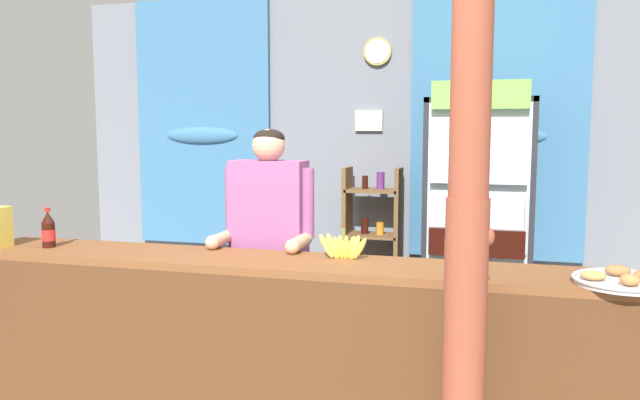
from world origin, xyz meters
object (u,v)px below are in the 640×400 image
object	(u,v)px
shopkeeper	(269,231)
soda_bottle_lime_soda	(455,241)
plastic_lawn_chair	(238,272)
pastry_tray	(623,280)
banana_bunch	(343,247)
timber_post	(468,212)
soda_bottle_cola	(48,231)
drink_fridge	(478,199)
stall_counter	(267,336)
bottle_shelf_rack	(372,240)

from	to	relation	value
shopkeeper	soda_bottle_lime_soda	world-z (taller)	shopkeeper
soda_bottle_lime_soda	plastic_lawn_chair	bearing A→B (deg)	139.69
soda_bottle_lime_soda	pastry_tray	size ratio (longest dim) A/B	0.78
shopkeeper	plastic_lawn_chair	bearing A→B (deg)	121.31
soda_bottle_lime_soda	banana_bunch	world-z (taller)	soda_bottle_lime_soda
timber_post	soda_bottle_lime_soda	size ratio (longest dim) A/B	8.23
shopkeeper	soda_bottle_cola	bearing A→B (deg)	-158.58
soda_bottle_lime_soda	pastry_tray	distance (m)	0.73
banana_bunch	soda_bottle_cola	bearing A→B (deg)	-175.29
drink_fridge	pastry_tray	distance (m)	2.14
stall_counter	bottle_shelf_rack	distance (m)	2.34
timber_post	pastry_tray	world-z (taller)	timber_post
soda_bottle_cola	pastry_tray	distance (m)	2.95
stall_counter	pastry_tray	xyz separation A→B (m)	(1.62, 0.01, 0.39)
stall_counter	drink_fridge	world-z (taller)	drink_fridge
shopkeeper	soda_bottle_lime_soda	size ratio (longest dim) A/B	4.97
stall_counter	banana_bunch	distance (m)	0.59
bottle_shelf_rack	soda_bottle_lime_soda	xyz separation A→B (m)	(0.81, -2.21, 0.42)
pastry_tray	shopkeeper	bearing A→B (deg)	163.84
stall_counter	pastry_tray	world-z (taller)	pastry_tray
soda_bottle_lime_soda	banana_bunch	distance (m)	0.58
timber_post	bottle_shelf_rack	xyz separation A→B (m)	(-0.88, 2.61, -0.61)
timber_post	soda_bottle_cola	world-z (taller)	timber_post
plastic_lawn_chair	pastry_tray	distance (m)	2.95
shopkeeper	pastry_tray	bearing A→B (deg)	-16.16
banana_bunch	timber_post	bearing A→B (deg)	-37.92
drink_fridge	soda_bottle_lime_soda	distance (m)	1.92
timber_post	soda_bottle_lime_soda	xyz separation A→B (m)	(-0.07, 0.40, -0.19)
pastry_tray	drink_fridge	bearing A→B (deg)	107.88
bottle_shelf_rack	soda_bottle_cola	bearing A→B (deg)	-122.21
stall_counter	bottle_shelf_rack	world-z (taller)	bottle_shelf_rack
drink_fridge	stall_counter	bearing A→B (deg)	-115.31
pastry_tray	plastic_lawn_chair	bearing A→B (deg)	147.07
soda_bottle_cola	banana_bunch	world-z (taller)	soda_bottle_cola
stall_counter	bottle_shelf_rack	size ratio (longest dim) A/B	2.68
shopkeeper	stall_counter	bearing A→B (deg)	-71.27
plastic_lawn_chair	soda_bottle_cola	world-z (taller)	soda_bottle_cola
stall_counter	banana_bunch	xyz separation A→B (m)	(0.34, 0.21, 0.43)
stall_counter	drink_fridge	bearing A→B (deg)	64.69
soda_bottle_lime_soda	banana_bunch	xyz separation A→B (m)	(-0.57, 0.09, -0.08)
stall_counter	pastry_tray	distance (m)	1.67
plastic_lawn_chair	shopkeeper	xyz separation A→B (m)	(0.65, -1.06, 0.52)
stall_counter	timber_post	bearing A→B (deg)	-16.07
soda_bottle_cola	stall_counter	bearing A→B (deg)	-3.33
soda_bottle_lime_soda	pastry_tray	xyz separation A→B (m)	(0.71, -0.12, -0.12)
bottle_shelf_rack	soda_bottle_cola	distance (m)	2.69
bottle_shelf_rack	pastry_tray	xyz separation A→B (m)	(1.53, -2.33, 0.30)
timber_post	drink_fridge	size ratio (longest dim) A/B	1.37
shopkeeper	drink_fridge	bearing A→B (deg)	52.89
drink_fridge	banana_bunch	size ratio (longest dim) A/B	7.15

